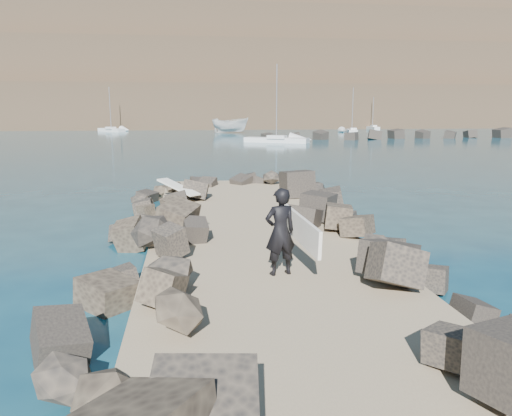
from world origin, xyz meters
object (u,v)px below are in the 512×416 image
object	(u,v)px
surfer_with_board	(283,231)
surfboard_resting	(178,190)
sailboat_f	(372,128)
boat_imported	(230,125)

from	to	relation	value
surfer_with_board	surfboard_resting	bearing A→B (deg)	104.47
surfboard_resting	sailboat_f	size ratio (longest dim) A/B	0.31
boat_imported	surfer_with_board	bearing A→B (deg)	-153.36
surfboard_resting	surfer_with_board	bearing A→B (deg)	-116.45
surfboard_resting	surfer_with_board	distance (m)	10.06
sailboat_f	boat_imported	bearing A→B (deg)	-159.72
surfboard_resting	sailboat_f	distance (m)	91.20
surfboard_resting	boat_imported	world-z (taller)	boat_imported
boat_imported	surfer_with_board	world-z (taller)	boat_imported
surfboard_resting	sailboat_f	xyz separation A→B (m)	(39.18, 82.35, -0.69)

